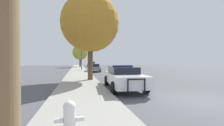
{
  "coord_description": "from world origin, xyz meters",
  "views": [
    {
      "loc": [
        -5.32,
        -5.59,
        1.8
      ],
      "look_at": [
        -1.06,
        12.72,
        1.5
      ],
      "focal_mm": 24.0,
      "sensor_mm": 36.0,
      "label": 1
    }
  ],
  "objects_px": {
    "tree_sidewalk_far": "(80,52)",
    "tree_sidewalk_near": "(90,23)",
    "car_background_midblock": "(94,67)",
    "car_background_distant": "(91,64)",
    "police_car": "(123,77)",
    "traffic_light": "(88,51)",
    "fire_hydrant": "(70,118)"
  },
  "relations": [
    {
      "from": "tree_sidewalk_far",
      "to": "tree_sidewalk_near",
      "type": "bearing_deg",
      "value": -89.26
    },
    {
      "from": "car_background_midblock",
      "to": "car_background_distant",
      "type": "bearing_deg",
      "value": 89.49
    },
    {
      "from": "police_car",
      "to": "tree_sidewalk_far",
      "type": "bearing_deg",
      "value": -82.45
    },
    {
      "from": "traffic_light",
      "to": "fire_hydrant",
      "type": "bearing_deg",
      "value": -94.85
    },
    {
      "from": "traffic_light",
      "to": "car_background_midblock",
      "type": "relative_size",
      "value": 1.17
    },
    {
      "from": "car_background_distant",
      "to": "tree_sidewalk_near",
      "type": "distance_m",
      "value": 31.12
    },
    {
      "from": "car_background_distant",
      "to": "car_background_midblock",
      "type": "relative_size",
      "value": 1.15
    },
    {
      "from": "police_car",
      "to": "car_background_midblock",
      "type": "relative_size",
      "value": 1.25
    },
    {
      "from": "police_car",
      "to": "traffic_light",
      "type": "distance_m",
      "value": 19.43
    },
    {
      "from": "tree_sidewalk_far",
      "to": "police_car",
      "type": "bearing_deg",
      "value": -86.28
    },
    {
      "from": "car_background_midblock",
      "to": "fire_hydrant",
      "type": "bearing_deg",
      "value": -94.17
    },
    {
      "from": "police_car",
      "to": "car_background_distant",
      "type": "height_order",
      "value": "police_car"
    },
    {
      "from": "police_car",
      "to": "tree_sidewalk_near",
      "type": "height_order",
      "value": "tree_sidewalk_near"
    },
    {
      "from": "tree_sidewalk_far",
      "to": "car_background_distant",
      "type": "bearing_deg",
      "value": 34.37
    },
    {
      "from": "car_background_distant",
      "to": "traffic_light",
      "type": "bearing_deg",
      "value": -102.29
    },
    {
      "from": "tree_sidewalk_far",
      "to": "tree_sidewalk_near",
      "type": "xyz_separation_m",
      "value": [
        0.37,
        -28.42,
        1.04
      ]
    },
    {
      "from": "car_background_midblock",
      "to": "tree_sidewalk_far",
      "type": "xyz_separation_m",
      "value": [
        -1.9,
        17.43,
        3.35
      ]
    },
    {
      "from": "police_car",
      "to": "car_background_midblock",
      "type": "distance_m",
      "value": 15.1
    },
    {
      "from": "traffic_light",
      "to": "tree_sidewalk_near",
      "type": "height_order",
      "value": "tree_sidewalk_near"
    },
    {
      "from": "police_car",
      "to": "car_background_midblock",
      "type": "xyz_separation_m",
      "value": [
        -0.21,
        15.1,
        -0.08
      ]
    },
    {
      "from": "police_car",
      "to": "fire_hydrant",
      "type": "height_order",
      "value": "police_car"
    },
    {
      "from": "fire_hydrant",
      "to": "tree_sidewalk_far",
      "type": "bearing_deg",
      "value": 88.63
    },
    {
      "from": "tree_sidewalk_near",
      "to": "traffic_light",
      "type": "bearing_deg",
      "value": 86.83
    },
    {
      "from": "fire_hydrant",
      "to": "car_background_midblock",
      "type": "bearing_deg",
      "value": 82.31
    },
    {
      "from": "car_background_distant",
      "to": "tree_sidewalk_near",
      "type": "bearing_deg",
      "value": -100.09
    },
    {
      "from": "traffic_light",
      "to": "car_background_distant",
      "type": "distance_m",
      "value": 15.95
    },
    {
      "from": "car_background_midblock",
      "to": "tree_sidewalk_near",
      "type": "height_order",
      "value": "tree_sidewalk_near"
    },
    {
      "from": "fire_hydrant",
      "to": "traffic_light",
      "type": "relative_size",
      "value": 0.17
    },
    {
      "from": "tree_sidewalk_far",
      "to": "car_background_midblock",
      "type": "bearing_deg",
      "value": -83.77
    },
    {
      "from": "traffic_light",
      "to": "car_background_distant",
      "type": "bearing_deg",
      "value": 82.36
    },
    {
      "from": "police_car",
      "to": "tree_sidewalk_near",
      "type": "bearing_deg",
      "value": -63.12
    },
    {
      "from": "fire_hydrant",
      "to": "traffic_light",
      "type": "xyz_separation_m",
      "value": [
        2.12,
        24.98,
        2.96
      ]
    }
  ]
}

